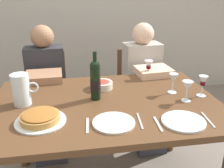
# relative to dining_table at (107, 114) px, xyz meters

# --- Properties ---
(dining_table) EXTENTS (1.50, 1.00, 0.76)m
(dining_table) POSITION_rel_dining_table_xyz_m (0.00, 0.00, 0.00)
(dining_table) COLOR brown
(dining_table) RESTS_ON ground
(wine_bottle) EXTENTS (0.07, 0.07, 0.33)m
(wine_bottle) POSITION_rel_dining_table_xyz_m (-0.06, 0.06, 0.23)
(wine_bottle) COLOR black
(wine_bottle) RESTS_ON dining_table
(water_pitcher) EXTENTS (0.17, 0.11, 0.21)m
(water_pitcher) POSITION_rel_dining_table_xyz_m (-0.54, 0.05, 0.18)
(water_pitcher) COLOR silver
(water_pitcher) RESTS_ON dining_table
(baked_tart) EXTENTS (0.29, 0.29, 0.06)m
(baked_tart) POSITION_rel_dining_table_xyz_m (-0.41, -0.20, 0.12)
(baked_tart) COLOR silver
(baked_tart) RESTS_ON dining_table
(salad_bowl) EXTENTS (0.16, 0.16, 0.06)m
(salad_bowl) POSITION_rel_dining_table_xyz_m (-0.00, 0.24, 0.12)
(salad_bowl) COLOR silver
(salad_bowl) RESTS_ON dining_table
(wine_glass_left_diner) EXTENTS (0.07, 0.07, 0.14)m
(wine_glass_left_diner) POSITION_rel_dining_table_xyz_m (0.53, -0.07, 0.19)
(wine_glass_left_diner) COLOR silver
(wine_glass_left_diner) RESTS_ON dining_table
(wine_glass_right_diner) EXTENTS (0.06, 0.06, 0.15)m
(wine_glass_right_diner) POSITION_rel_dining_table_xyz_m (0.67, -0.01, 0.20)
(wine_glass_right_diner) COLOR silver
(wine_glass_right_diner) RESTS_ON dining_table
(wine_glass_centre) EXTENTS (0.06, 0.06, 0.14)m
(wine_glass_centre) POSITION_rel_dining_table_xyz_m (0.49, 0.07, 0.20)
(wine_glass_centre) COLOR silver
(wine_glass_centre) RESTS_ON dining_table
(wine_glass_spare) EXTENTS (0.07, 0.07, 0.15)m
(wine_glass_spare) POSITION_rel_dining_table_xyz_m (0.41, 0.41, 0.20)
(wine_glass_spare) COLOR silver
(wine_glass_spare) RESTS_ON dining_table
(dinner_plate_left_setting) EXTENTS (0.25, 0.25, 0.01)m
(dinner_plate_left_setting) POSITION_rel_dining_table_xyz_m (0.39, -0.34, 0.10)
(dinner_plate_left_setting) COLOR silver
(dinner_plate_left_setting) RESTS_ON dining_table
(dinner_plate_right_setting) EXTENTS (0.24, 0.24, 0.01)m
(dinner_plate_right_setting) POSITION_rel_dining_table_xyz_m (0.00, -0.29, 0.10)
(dinner_plate_right_setting) COLOR silver
(dinner_plate_right_setting) RESTS_ON dining_table
(fork_left_setting) EXTENTS (0.02, 0.16, 0.00)m
(fork_left_setting) POSITION_rel_dining_table_xyz_m (0.24, -0.34, 0.09)
(fork_left_setting) COLOR silver
(fork_left_setting) RESTS_ON dining_table
(knife_left_setting) EXTENTS (0.03, 0.18, 0.00)m
(knife_left_setting) POSITION_rel_dining_table_xyz_m (0.54, -0.34, 0.09)
(knife_left_setting) COLOR silver
(knife_left_setting) RESTS_ON dining_table
(knife_right_setting) EXTENTS (0.03, 0.18, 0.00)m
(knife_right_setting) POSITION_rel_dining_table_xyz_m (0.15, -0.29, 0.09)
(knife_right_setting) COLOR silver
(knife_right_setting) RESTS_ON dining_table
(spoon_right_setting) EXTENTS (0.03, 0.16, 0.00)m
(spoon_right_setting) POSITION_rel_dining_table_xyz_m (-0.15, -0.29, 0.09)
(spoon_right_setting) COLOR silver
(spoon_right_setting) RESTS_ON dining_table
(chair_left) EXTENTS (0.42, 0.42, 0.87)m
(chair_left) POSITION_rel_dining_table_xyz_m (-0.45, 0.88, -0.17)
(chair_left) COLOR brown
(chair_left) RESTS_ON ground
(diner_left) EXTENTS (0.35, 0.51, 1.16)m
(diner_left) POSITION_rel_dining_table_xyz_m (-0.45, 0.65, -0.05)
(diner_left) COLOR #2D2D33
(diner_left) RESTS_ON ground
(chair_right) EXTENTS (0.43, 0.43, 0.87)m
(chair_right) POSITION_rel_dining_table_xyz_m (0.44, 0.86, -0.17)
(chair_right) COLOR brown
(chair_right) RESTS_ON ground
(diner_right) EXTENTS (0.36, 0.53, 1.16)m
(diner_right) POSITION_rel_dining_table_xyz_m (0.46, 0.63, -0.05)
(diner_right) COLOR #B7B2A8
(diner_right) RESTS_ON ground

